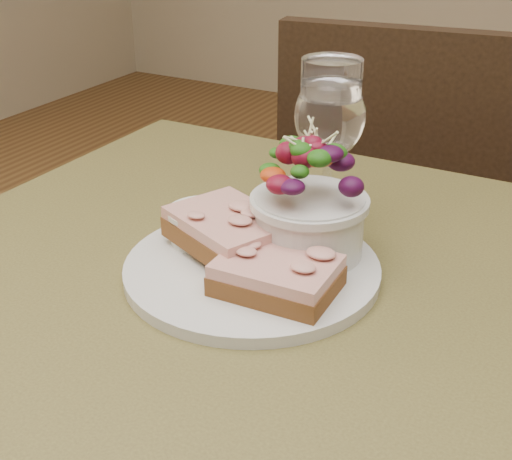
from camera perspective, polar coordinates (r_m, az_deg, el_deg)
The scene contains 9 objects.
cafe_table at distance 0.73m, azimuth 0.44°, elevation -12.17°, with size 0.80×0.80×0.75m.
chair_far at distance 1.52m, azimuth 11.45°, elevation -6.23°, with size 0.47×0.47×0.90m.
dinner_plate at distance 0.71m, azimuth -0.33°, elevation -3.12°, with size 0.25×0.25×0.01m, color silver.
sandwich_front at distance 0.66m, azimuth 1.67°, elevation -3.64°, with size 0.11×0.08×0.03m.
sandwich_back at distance 0.72m, azimuth -2.18°, elevation 0.03°, with size 0.14×0.13×0.03m.
ramekin at distance 0.74m, azimuth -4.30°, elevation 0.54°, with size 0.07×0.07×0.04m.
salad_bowl at distance 0.70m, azimuth 4.31°, elevation 2.51°, with size 0.11×0.11×0.13m.
garnish at distance 0.78m, azimuth -1.97°, elevation 0.95°, with size 0.05×0.04×0.02m.
wine_glass at distance 0.77m, azimuth 5.92°, elevation 8.69°, with size 0.08×0.08×0.18m.
Camera 1 is at (0.27, -0.50, 1.11)m, focal length 50.00 mm.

